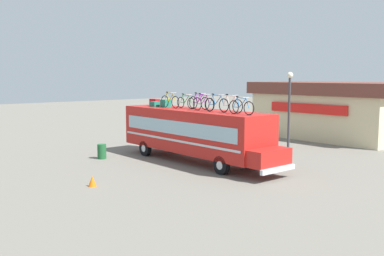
# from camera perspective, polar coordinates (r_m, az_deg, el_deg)

# --- Properties ---
(ground_plane) EXTENTS (120.00, 120.00, 0.00)m
(ground_plane) POSITION_cam_1_polar(r_m,az_deg,el_deg) (25.23, 0.10, -4.33)
(ground_plane) COLOR slate
(bus) EXTENTS (11.36, 2.54, 2.97)m
(bus) POSITION_cam_1_polar(r_m,az_deg,el_deg) (24.82, 0.35, -0.43)
(bus) COLOR red
(bus) RESTS_ON ground
(luggage_bag_1) EXTENTS (0.68, 0.35, 0.42)m
(luggage_bag_1) POSITION_cam_1_polar(r_m,az_deg,el_deg) (28.28, -4.87, 3.35)
(luggage_bag_1) COLOR maroon
(luggage_bag_1) RESTS_ON bus
(luggage_bag_2) EXTENTS (0.53, 0.39, 0.30)m
(luggage_bag_2) POSITION_cam_1_polar(r_m,az_deg,el_deg) (27.30, -4.87, 3.09)
(luggage_bag_2) COLOR #1E7F66
(luggage_bag_2) RESTS_ON bus
(luggage_bag_3) EXTENTS (0.51, 0.48, 0.46)m
(luggage_bag_3) POSITION_cam_1_polar(r_m,az_deg,el_deg) (26.83, -3.43, 3.21)
(luggage_bag_3) COLOR #1E7F66
(luggage_bag_3) RESTS_ON bus
(rooftop_bicycle_1) EXTENTS (1.75, 0.44, 0.96)m
(rooftop_bicycle_1) POSITION_cam_1_polar(r_m,az_deg,el_deg) (26.12, -2.87, 3.49)
(rooftop_bicycle_1) COLOR black
(rooftop_bicycle_1) RESTS_ON bus
(rooftop_bicycle_2) EXTENTS (1.60, 0.44, 0.86)m
(rooftop_bicycle_2) POSITION_cam_1_polar(r_m,az_deg,el_deg) (25.64, -0.82, 3.36)
(rooftop_bicycle_2) COLOR black
(rooftop_bicycle_2) RESTS_ON bus
(rooftop_bicycle_3) EXTENTS (1.74, 0.44, 0.96)m
(rooftop_bicycle_3) POSITION_cam_1_polar(r_m,az_deg,el_deg) (24.90, 0.91, 3.34)
(rooftop_bicycle_3) COLOR black
(rooftop_bicycle_3) RESTS_ON bus
(rooftop_bicycle_4) EXTENTS (1.71, 0.44, 0.95)m
(rooftop_bicycle_4) POSITION_cam_1_polar(r_m,az_deg,el_deg) (23.85, 1.46, 3.18)
(rooftop_bicycle_4) COLOR black
(rooftop_bicycle_4) RESTS_ON bus
(rooftop_bicycle_5) EXTENTS (1.79, 0.44, 0.96)m
(rooftop_bicycle_5) POSITION_cam_1_polar(r_m,az_deg,el_deg) (23.24, 3.21, 3.08)
(rooftop_bicycle_5) COLOR black
(rooftop_bicycle_5) RESTS_ON bus
(rooftop_bicycle_6) EXTENTS (1.72, 0.44, 0.96)m
(rooftop_bicycle_6) POSITION_cam_1_polar(r_m,az_deg,el_deg) (22.63, 5.02, 2.97)
(rooftop_bicycle_6) COLOR black
(rooftop_bicycle_6) RESTS_ON bus
(rooftop_bicycle_7) EXTENTS (1.69, 0.44, 0.90)m
(rooftop_bicycle_7) POSITION_cam_1_polar(r_m,az_deg,el_deg) (21.72, 6.37, 2.73)
(rooftop_bicycle_7) COLOR black
(rooftop_bicycle_7) RESTS_ON bus
(roadside_building) EXTENTS (11.86, 7.23, 4.36)m
(roadside_building) POSITION_cam_1_polar(r_m,az_deg,el_deg) (36.54, 17.79, 2.34)
(roadside_building) COLOR beige
(roadside_building) RESTS_ON ground
(trash_bin) EXTENTS (0.51, 0.51, 0.86)m
(trash_bin) POSITION_cam_1_polar(r_m,az_deg,el_deg) (26.46, -11.59, -3.00)
(trash_bin) COLOR #1E592D
(trash_bin) RESTS_ON ground
(traffic_cone) EXTENTS (0.36, 0.36, 0.48)m
(traffic_cone) POSITION_cam_1_polar(r_m,az_deg,el_deg) (20.04, -12.78, -6.72)
(traffic_cone) COLOR orange
(traffic_cone) RESTS_ON ground
(street_lamp) EXTENTS (0.36, 0.36, 5.08)m
(street_lamp) POSITION_cam_1_polar(r_m,az_deg,el_deg) (26.56, 12.47, 3.14)
(street_lamp) COLOR #38383D
(street_lamp) RESTS_ON ground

